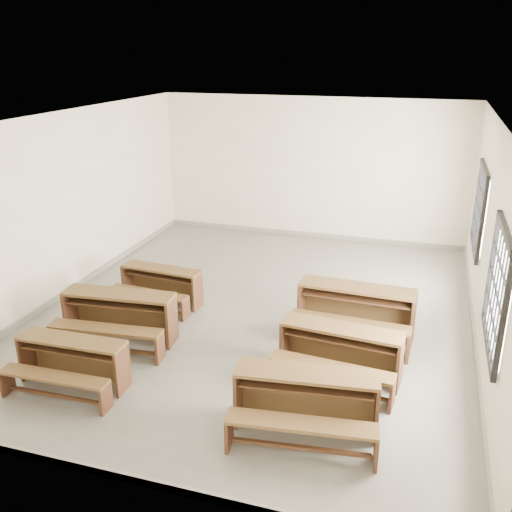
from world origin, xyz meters
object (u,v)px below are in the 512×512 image
(desk_set_5, at_px, (355,308))
(desk_set_4, at_px, (340,349))
(desk_set_0, at_px, (71,359))
(desk_set_1, at_px, (118,314))
(desk_set_2, at_px, (160,283))
(desk_set_3, at_px, (306,398))

(desk_set_5, bearing_deg, desk_set_4, -88.76)
(desk_set_4, distance_m, desk_set_5, 1.27)
(desk_set_0, xyz_separation_m, desk_set_4, (3.32, 1.22, 0.04))
(desk_set_1, distance_m, desk_set_2, 1.40)
(desk_set_3, bearing_deg, desk_set_0, 172.89)
(desk_set_1, height_order, desk_set_5, desk_set_5)
(desk_set_2, height_order, desk_set_3, desk_set_3)
(desk_set_2, height_order, desk_set_5, desk_set_5)
(desk_set_4, xyz_separation_m, desk_set_5, (0.03, 1.27, 0.04))
(desk_set_3, relative_size, desk_set_4, 1.03)
(desk_set_2, distance_m, desk_set_5, 3.39)
(desk_set_3, bearing_deg, desk_set_1, 151.01)
(desk_set_0, distance_m, desk_set_1, 1.28)
(desk_set_1, bearing_deg, desk_set_3, -27.56)
(desk_set_2, bearing_deg, desk_set_5, 1.84)
(desk_set_1, bearing_deg, desk_set_0, -93.43)
(desk_set_2, relative_size, desk_set_5, 0.82)
(desk_set_0, relative_size, desk_set_3, 0.85)
(desk_set_3, height_order, desk_set_5, desk_set_5)
(desk_set_0, xyz_separation_m, desk_set_5, (3.34, 2.49, 0.08))
(desk_set_1, relative_size, desk_set_3, 1.01)
(desk_set_5, bearing_deg, desk_set_1, -157.70)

